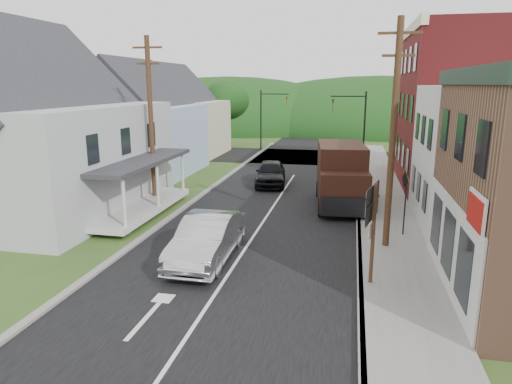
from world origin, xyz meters
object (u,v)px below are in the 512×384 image
Objects in this scene: route_sign_cluster at (373,219)px; warning_sign at (405,194)px; silver_sedan at (207,239)px; dark_sedan at (271,173)px; delivery_van at (341,176)px.

route_sign_cluster is 5.58m from warning_sign.
silver_sedan is 1.83× the size of warning_sign.
warning_sign is at bearing 29.09° from silver_sedan.
dark_sedan is 0.76× the size of delivery_van.
warning_sign reaches higher than silver_sedan.
delivery_van is (4.72, 9.08, 0.85)m from silver_sedan.
warning_sign is at bearing -58.78° from dark_sedan.
delivery_van is at bearing -51.83° from dark_sedan.
warning_sign is (7.52, -9.36, 1.15)m from dark_sedan.
silver_sedan is 1.10× the size of dark_sedan.
silver_sedan is 10.27m from delivery_van.
route_sign_cluster is (5.96, -1.05, 1.48)m from silver_sedan.
route_sign_cluster is at bearing -88.81° from delivery_van.
route_sign_cluster is (1.25, -10.13, 0.62)m from delivery_van.
dark_sedan is at bearing 89.35° from silver_sedan.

